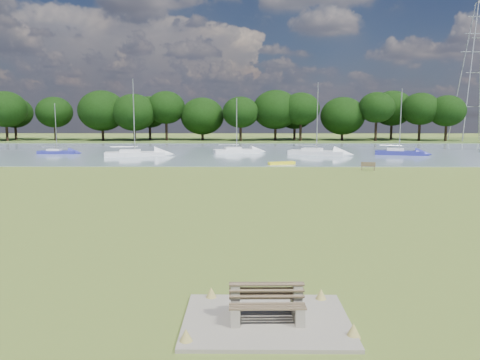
{
  "coord_description": "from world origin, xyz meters",
  "views": [
    {
      "loc": [
        -0.59,
        -25.29,
        5.23
      ],
      "look_at": [
        -0.76,
        -2.0,
        1.99
      ],
      "focal_mm": 35.0,
      "sensor_mm": 36.0,
      "label": 1
    }
  ],
  "objects_px": {
    "riverbank_bench": "(368,166)",
    "kayak": "(282,163)",
    "sailboat_3": "(57,151)",
    "sailboat_7": "(399,151)",
    "sailboat_4": "(236,150)",
    "pylon": "(477,50)",
    "sailboat_0": "(316,151)",
    "bench_pair": "(266,303)",
    "sailboat_5": "(134,152)"
  },
  "relations": [
    {
      "from": "sailboat_0",
      "to": "sailboat_4",
      "type": "height_order",
      "value": "sailboat_0"
    },
    {
      "from": "bench_pair",
      "to": "pylon",
      "type": "bearing_deg",
      "value": 60.3
    },
    {
      "from": "kayak",
      "to": "sailboat_0",
      "type": "height_order",
      "value": "sailboat_0"
    },
    {
      "from": "riverbank_bench",
      "to": "kayak",
      "type": "xyz_separation_m",
      "value": [
        -7.82,
        5.03,
        -0.22
      ]
    },
    {
      "from": "sailboat_0",
      "to": "kayak",
      "type": "bearing_deg",
      "value": -90.07
    },
    {
      "from": "kayak",
      "to": "pylon",
      "type": "xyz_separation_m",
      "value": [
        42.11,
        46.0,
        17.84
      ]
    },
    {
      "from": "pylon",
      "to": "sailboat_5",
      "type": "xyz_separation_m",
      "value": [
        -60.04,
        -36.1,
        -17.48
      ]
    },
    {
      "from": "sailboat_7",
      "to": "riverbank_bench",
      "type": "bearing_deg",
      "value": -99.93
    },
    {
      "from": "pylon",
      "to": "sailboat_4",
      "type": "relative_size",
      "value": 3.86
    },
    {
      "from": "sailboat_3",
      "to": "sailboat_7",
      "type": "bearing_deg",
      "value": -2.45
    },
    {
      "from": "riverbank_bench",
      "to": "sailboat_4",
      "type": "bearing_deg",
      "value": 135.59
    },
    {
      "from": "sailboat_3",
      "to": "sailboat_0",
      "type": "bearing_deg",
      "value": -2.85
    },
    {
      "from": "bench_pair",
      "to": "sailboat_5",
      "type": "height_order",
      "value": "sailboat_5"
    },
    {
      "from": "sailboat_4",
      "to": "sailboat_3",
      "type": "bearing_deg",
      "value": 168.82
    },
    {
      "from": "riverbank_bench",
      "to": "sailboat_0",
      "type": "relative_size",
      "value": 0.15
    },
    {
      "from": "pylon",
      "to": "sailboat_7",
      "type": "distance_m",
      "value": 46.12
    },
    {
      "from": "riverbank_bench",
      "to": "sailboat_5",
      "type": "distance_m",
      "value": 29.77
    },
    {
      "from": "sailboat_0",
      "to": "sailboat_3",
      "type": "xyz_separation_m",
      "value": [
        -34.73,
        1.34,
        -0.12
      ]
    },
    {
      "from": "sailboat_3",
      "to": "sailboat_7",
      "type": "relative_size",
      "value": 0.79
    },
    {
      "from": "sailboat_4",
      "to": "riverbank_bench",
      "type": "bearing_deg",
      "value": -70.78
    },
    {
      "from": "kayak",
      "to": "sailboat_4",
      "type": "height_order",
      "value": "sailboat_4"
    },
    {
      "from": "bench_pair",
      "to": "kayak",
      "type": "relative_size",
      "value": 0.66
    },
    {
      "from": "riverbank_bench",
      "to": "sailboat_3",
      "type": "bearing_deg",
      "value": 165.9
    },
    {
      "from": "sailboat_4",
      "to": "sailboat_7",
      "type": "relative_size",
      "value": 0.87
    },
    {
      "from": "pylon",
      "to": "sailboat_4",
      "type": "bearing_deg",
      "value": -146.37
    },
    {
      "from": "pylon",
      "to": "sailboat_3",
      "type": "bearing_deg",
      "value": -155.48
    },
    {
      "from": "kayak",
      "to": "sailboat_3",
      "type": "xyz_separation_m",
      "value": [
        -29.26,
        13.45,
        0.25
      ]
    },
    {
      "from": "bench_pair",
      "to": "sailboat_5",
      "type": "xyz_separation_m",
      "value": [
        -14.47,
        47.9,
        0.04
      ]
    },
    {
      "from": "kayak",
      "to": "pylon",
      "type": "relative_size",
      "value": 0.1
    },
    {
      "from": "bench_pair",
      "to": "sailboat_3",
      "type": "bearing_deg",
      "value": 115.4
    },
    {
      "from": "riverbank_bench",
      "to": "sailboat_4",
      "type": "relative_size",
      "value": 0.19
    },
    {
      "from": "sailboat_0",
      "to": "sailboat_7",
      "type": "bearing_deg",
      "value": 23.71
    },
    {
      "from": "riverbank_bench",
      "to": "sailboat_7",
      "type": "xyz_separation_m",
      "value": [
        8.48,
        17.03,
        0.16
      ]
    },
    {
      "from": "sailboat_0",
      "to": "sailboat_4",
      "type": "bearing_deg",
      "value": -169.2
    },
    {
      "from": "pylon",
      "to": "bench_pair",
      "type": "bearing_deg",
      "value": -118.48
    },
    {
      "from": "riverbank_bench",
      "to": "pylon",
      "type": "height_order",
      "value": "pylon"
    },
    {
      "from": "riverbank_bench",
      "to": "kayak",
      "type": "bearing_deg",
      "value": 159.63
    },
    {
      "from": "bench_pair",
      "to": "sailboat_7",
      "type": "relative_size",
      "value": 0.22
    },
    {
      "from": "riverbank_bench",
      "to": "kayak",
      "type": "height_order",
      "value": "riverbank_bench"
    },
    {
      "from": "sailboat_7",
      "to": "sailboat_4",
      "type": "bearing_deg",
      "value": -170.48
    },
    {
      "from": "sailboat_4",
      "to": "sailboat_0",
      "type": "bearing_deg",
      "value": -27.44
    },
    {
      "from": "sailboat_3",
      "to": "sailboat_7",
      "type": "height_order",
      "value": "sailboat_7"
    },
    {
      "from": "sailboat_0",
      "to": "pylon",
      "type": "bearing_deg",
      "value": 67.04
    },
    {
      "from": "sailboat_4",
      "to": "sailboat_7",
      "type": "distance_m",
      "value": 21.5
    },
    {
      "from": "kayak",
      "to": "sailboat_7",
      "type": "bearing_deg",
      "value": 17.39
    },
    {
      "from": "sailboat_7",
      "to": "pylon",
      "type": "bearing_deg",
      "value": 69.33
    },
    {
      "from": "bench_pair",
      "to": "sailboat_7",
      "type": "bearing_deg",
      "value": 67.21
    },
    {
      "from": "bench_pair",
      "to": "sailboat_4",
      "type": "distance_m",
      "value": 52.65
    },
    {
      "from": "riverbank_bench",
      "to": "sailboat_7",
      "type": "height_order",
      "value": "sailboat_7"
    },
    {
      "from": "sailboat_0",
      "to": "sailboat_3",
      "type": "relative_size",
      "value": 1.38
    }
  ]
}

